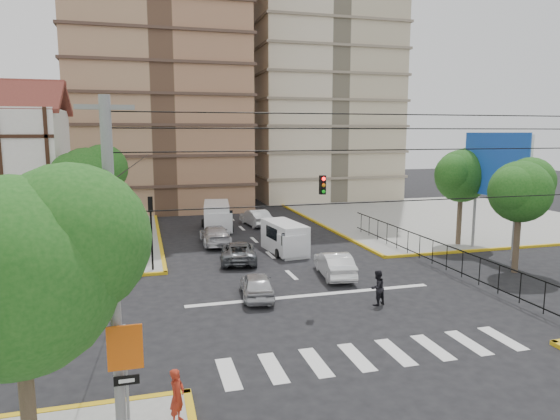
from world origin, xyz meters
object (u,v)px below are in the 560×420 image
object	(u,v)px
car_white_front_right	(334,264)
traffic_light_nw	(151,221)
van_left_lane	(217,217)
pedestrian_crosswalk	(377,288)
van_right_lane	(285,239)
car_silver_front_left	(257,285)
district_sign	(126,358)
pedestrian_sw_corner	(177,396)

from	to	relation	value
car_white_front_right	traffic_light_nw	bearing A→B (deg)	-13.11
van_left_lane	pedestrian_crosswalk	world-z (taller)	van_left_lane
traffic_light_nw	van_right_lane	distance (m)	9.53
van_left_lane	car_silver_front_left	distance (m)	17.90
car_silver_front_left	van_right_lane	bearing A→B (deg)	-107.80
van_left_lane	car_silver_front_left	world-z (taller)	van_left_lane
district_sign	pedestrian_crosswalk	world-z (taller)	district_sign
traffic_light_nw	pedestrian_crosswalk	xyz separation A→B (m)	(10.29, -8.82, -2.25)
district_sign	van_right_lane	size ratio (longest dim) A/B	0.66
traffic_light_nw	pedestrian_sw_corner	bearing A→B (deg)	-88.96
district_sign	pedestrian_sw_corner	xyz separation A→B (m)	(1.30, 0.49, -1.51)
car_white_front_right	district_sign	bearing A→B (deg)	57.50
district_sign	van_right_lane	distance (m)	21.96
traffic_light_nw	car_white_front_right	distance (m)	11.03
van_right_lane	traffic_light_nw	bearing A→B (deg)	-171.46
van_left_lane	pedestrian_crosswalk	size ratio (longest dim) A/B	3.17
traffic_light_nw	van_left_lane	distance (m)	13.10
pedestrian_crosswalk	car_white_front_right	bearing A→B (deg)	-109.89
pedestrian_sw_corner	car_white_front_right	bearing A→B (deg)	-7.91
car_silver_front_left	car_white_front_right	world-z (taller)	car_white_front_right
van_left_lane	car_silver_front_left	bearing A→B (deg)	-84.15
district_sign	car_silver_front_left	distance (m)	12.50
district_sign	van_left_lane	world-z (taller)	district_sign
van_right_lane	car_white_front_right	xyz separation A→B (m)	(1.13, -6.25, -0.29)
van_right_lane	pedestrian_sw_corner	world-z (taller)	van_right_lane
traffic_light_nw	district_sign	world-z (taller)	traffic_light_nw
car_white_front_right	pedestrian_crosswalk	distance (m)	5.05
district_sign	car_white_front_right	distance (m)	17.38
district_sign	car_silver_front_left	world-z (taller)	district_sign
district_sign	pedestrian_sw_corner	bearing A→B (deg)	20.49
car_silver_front_left	district_sign	bearing A→B (deg)	68.28
district_sign	van_right_lane	bearing A→B (deg)	62.97
district_sign	pedestrian_crosswalk	distance (m)	14.06
van_left_lane	pedestrian_sw_corner	xyz separation A→B (m)	(-5.29, -28.24, -0.20)
car_silver_front_left	pedestrian_sw_corner	xyz separation A→B (m)	(-4.65, -10.36, 0.29)
van_right_lane	car_white_front_right	size ratio (longest dim) A/B	1.10
district_sign	car_white_front_right	world-z (taller)	district_sign
car_silver_front_left	traffic_light_nw	bearing A→B (deg)	-44.34
traffic_light_nw	district_sign	size ratio (longest dim) A/B	1.38
pedestrian_sw_corner	pedestrian_crosswalk	world-z (taller)	pedestrian_sw_corner
van_left_lane	car_white_front_right	bearing A→B (deg)	-65.87
van_right_lane	van_left_lane	distance (m)	9.81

